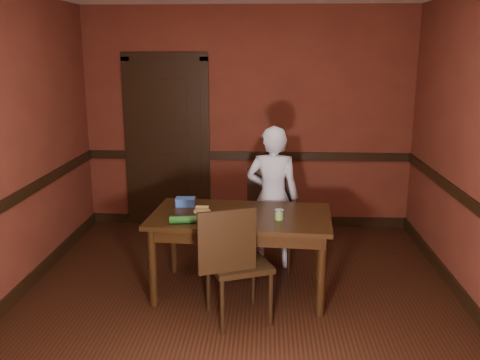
# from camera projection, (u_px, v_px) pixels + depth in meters

# --- Properties ---
(floor) EXTENTS (4.00, 4.50, 0.01)m
(floor) POSITION_uv_depth(u_px,v_px,m) (238.00, 306.00, 4.68)
(floor) COLOR black
(floor) RESTS_ON ground
(wall_back) EXTENTS (4.00, 0.02, 2.70)m
(wall_back) POSITION_uv_depth(u_px,v_px,m) (248.00, 119.00, 6.54)
(wall_back) COLOR #5F281C
(wall_back) RESTS_ON ground
(wall_front) EXTENTS (4.00, 0.02, 2.70)m
(wall_front) POSITION_uv_depth(u_px,v_px,m) (208.00, 260.00, 2.17)
(wall_front) COLOR #5F281C
(wall_front) RESTS_ON ground
(dado_back) EXTENTS (4.00, 0.03, 0.10)m
(dado_back) POSITION_uv_depth(u_px,v_px,m) (248.00, 156.00, 6.63)
(dado_back) COLOR black
(dado_back) RESTS_ON ground
(dado_left) EXTENTS (0.03, 4.50, 0.10)m
(dado_left) POSITION_uv_depth(u_px,v_px,m) (6.00, 204.00, 4.56)
(dado_left) COLOR black
(dado_left) RESTS_ON ground
(dado_right) EXTENTS (0.03, 4.50, 0.10)m
(dado_right) POSITION_uv_depth(u_px,v_px,m) (480.00, 211.00, 4.36)
(dado_right) COLOR black
(dado_right) RESTS_ON ground
(baseboard_back) EXTENTS (4.00, 0.03, 0.12)m
(baseboard_back) POSITION_uv_depth(u_px,v_px,m) (247.00, 220.00, 6.83)
(baseboard_back) COLOR black
(baseboard_back) RESTS_ON ground
(baseboard_left) EXTENTS (0.03, 4.50, 0.12)m
(baseboard_left) POSITION_uv_depth(u_px,v_px,m) (16.00, 294.00, 4.76)
(baseboard_left) COLOR black
(baseboard_left) RESTS_ON ground
(baseboard_right) EXTENTS (0.03, 4.50, 0.12)m
(baseboard_right) POSITION_uv_depth(u_px,v_px,m) (470.00, 305.00, 4.56)
(baseboard_right) COLOR black
(baseboard_right) RESTS_ON ground
(door) EXTENTS (1.05, 0.07, 2.20)m
(door) POSITION_uv_depth(u_px,v_px,m) (167.00, 140.00, 6.62)
(door) COLOR black
(door) RESTS_ON ground
(dining_table) EXTENTS (1.66, 1.01, 0.75)m
(dining_table) POSITION_uv_depth(u_px,v_px,m) (241.00, 254.00, 4.86)
(dining_table) COLOR black
(dining_table) RESTS_ON floor
(chair_far) EXTENTS (0.48, 0.48, 0.99)m
(chair_far) POSITION_uv_depth(u_px,v_px,m) (270.00, 220.00, 5.45)
(chair_far) COLOR black
(chair_far) RESTS_ON floor
(chair_near) EXTENTS (0.61, 0.61, 1.00)m
(chair_near) POSITION_uv_depth(u_px,v_px,m) (239.00, 262.00, 4.35)
(chair_near) COLOR black
(chair_near) RESTS_ON floor
(person) EXTENTS (0.56, 0.39, 1.46)m
(person) POSITION_uv_depth(u_px,v_px,m) (273.00, 197.00, 5.40)
(person) COLOR silver
(person) RESTS_ON floor
(sandwich_plate) EXTENTS (0.25, 0.25, 0.06)m
(sandwich_plate) POSITION_uv_depth(u_px,v_px,m) (240.00, 214.00, 4.73)
(sandwich_plate) COLOR white
(sandwich_plate) RESTS_ON dining_table
(sauce_jar) EXTENTS (0.08, 0.08, 0.09)m
(sauce_jar) POSITION_uv_depth(u_px,v_px,m) (279.00, 214.00, 4.62)
(sauce_jar) COLOR #5D9040
(sauce_jar) RESTS_ON dining_table
(cheese_saucer) EXTENTS (0.16, 0.16, 0.05)m
(cheese_saucer) POSITION_uv_depth(u_px,v_px,m) (202.00, 210.00, 4.84)
(cheese_saucer) COLOR white
(cheese_saucer) RESTS_ON dining_table
(food_tub) EXTENTS (0.19, 0.13, 0.08)m
(food_tub) POSITION_uv_depth(u_px,v_px,m) (185.00, 202.00, 5.02)
(food_tub) COLOR blue
(food_tub) RESTS_ON dining_table
(wrapped_veg) EXTENTS (0.24, 0.09, 0.07)m
(wrapped_veg) POSITION_uv_depth(u_px,v_px,m) (183.00, 220.00, 4.52)
(wrapped_veg) COLOR #174D18
(wrapped_veg) RESTS_ON dining_table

